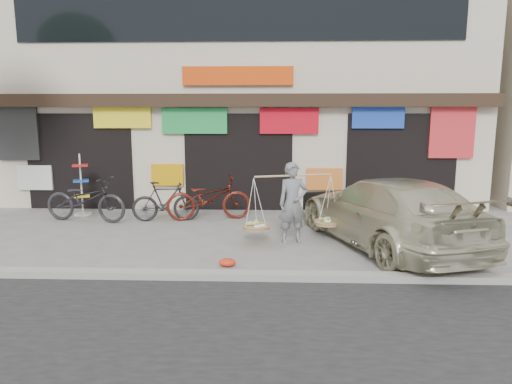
{
  "coord_description": "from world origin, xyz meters",
  "views": [
    {
      "loc": [
        0.96,
        -9.18,
        2.71
      ],
      "look_at": [
        0.59,
        0.9,
        0.96
      ],
      "focal_mm": 32.0,
      "sensor_mm": 36.0,
      "label": 1
    }
  ],
  "objects_px": {
    "bike_2": "(209,198)",
    "display_rack": "(82,190)",
    "street_vendor": "(293,206)",
    "bike_0": "(86,199)",
    "bike_1": "(165,201)",
    "suv": "(387,212)"
  },
  "relations": [
    {
      "from": "bike_2",
      "to": "suv",
      "type": "xyz_separation_m",
      "value": [
        3.98,
        -2.18,
        0.15
      ]
    },
    {
      "from": "bike_1",
      "to": "display_rack",
      "type": "bearing_deg",
      "value": 67.91
    },
    {
      "from": "bike_1",
      "to": "bike_2",
      "type": "xyz_separation_m",
      "value": [
        1.07,
        0.2,
        0.06
      ]
    },
    {
      "from": "bike_2",
      "to": "suv",
      "type": "distance_m",
      "value": 4.54
    },
    {
      "from": "street_vendor",
      "to": "display_rack",
      "type": "xyz_separation_m",
      "value": [
        -5.54,
        2.48,
        -0.12
      ]
    },
    {
      "from": "display_rack",
      "to": "bike_0",
      "type": "bearing_deg",
      "value": -61.37
    },
    {
      "from": "bike_1",
      "to": "bike_2",
      "type": "relative_size",
      "value": 0.79
    },
    {
      "from": "street_vendor",
      "to": "bike_2",
      "type": "xyz_separation_m",
      "value": [
        -2.06,
        2.04,
        -0.22
      ]
    },
    {
      "from": "bike_2",
      "to": "display_rack",
      "type": "bearing_deg",
      "value": 71.05
    },
    {
      "from": "bike_0",
      "to": "bike_2",
      "type": "height_order",
      "value": "bike_0"
    },
    {
      "from": "bike_2",
      "to": "display_rack",
      "type": "relative_size",
      "value": 1.3
    },
    {
      "from": "bike_1",
      "to": "bike_2",
      "type": "distance_m",
      "value": 1.09
    },
    {
      "from": "bike_0",
      "to": "street_vendor",
      "type": "bearing_deg",
      "value": -98.84
    },
    {
      "from": "street_vendor",
      "to": "bike_2",
      "type": "bearing_deg",
      "value": 119.41
    },
    {
      "from": "bike_0",
      "to": "bike_2",
      "type": "relative_size",
      "value": 1.0
    },
    {
      "from": "bike_0",
      "to": "display_rack",
      "type": "height_order",
      "value": "display_rack"
    },
    {
      "from": "street_vendor",
      "to": "bike_2",
      "type": "relative_size",
      "value": 0.97
    },
    {
      "from": "bike_0",
      "to": "display_rack",
      "type": "xyz_separation_m",
      "value": [
        -0.41,
        0.75,
        0.1
      ]
    },
    {
      "from": "bike_0",
      "to": "suv",
      "type": "bearing_deg",
      "value": -95.07
    },
    {
      "from": "street_vendor",
      "to": "suv",
      "type": "height_order",
      "value": "street_vendor"
    },
    {
      "from": "street_vendor",
      "to": "display_rack",
      "type": "height_order",
      "value": "street_vendor"
    },
    {
      "from": "street_vendor",
      "to": "suv",
      "type": "distance_m",
      "value": 1.93
    }
  ]
}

